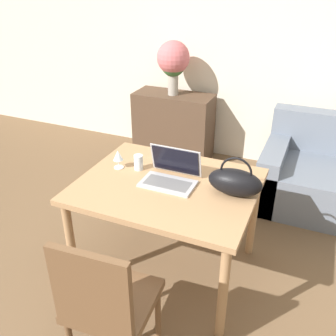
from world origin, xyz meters
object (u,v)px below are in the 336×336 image
(laptop, at_px, (172,173))
(wine_glass, at_px, (118,156))
(chair, at_px, (106,301))
(flower_vase, at_px, (173,61))
(handbag, at_px, (235,182))
(drinking_glass, at_px, (139,162))

(laptop, bearing_deg, wine_glass, 177.41)
(chair, bearing_deg, laptop, 87.03)
(laptop, height_order, flower_vase, flower_vase)
(chair, bearing_deg, flower_vase, 101.38)
(handbag, distance_m, flower_vase, 2.12)
(wine_glass, relative_size, flower_vase, 0.23)
(chair, height_order, wine_glass, chair)
(chair, bearing_deg, wine_glass, 111.39)
(drinking_glass, distance_m, flower_vase, 1.78)
(drinking_glass, relative_size, handbag, 0.32)
(wine_glass, xyz_separation_m, handbag, (0.87, -0.02, -0.00))
(laptop, bearing_deg, handbag, -0.21)
(handbag, bearing_deg, flower_vase, 123.47)
(drinking_glass, distance_m, handbag, 0.72)
(chair, xyz_separation_m, laptop, (-0.02, 0.92, 0.29))
(handbag, bearing_deg, drinking_glass, 175.54)
(handbag, bearing_deg, wine_glass, 178.62)
(wine_glass, relative_size, handbag, 0.40)
(laptop, bearing_deg, drinking_glass, 168.98)
(drinking_glass, xyz_separation_m, wine_glass, (-0.15, -0.04, 0.04))
(laptop, bearing_deg, chair, -89.00)
(laptop, relative_size, handbag, 1.04)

